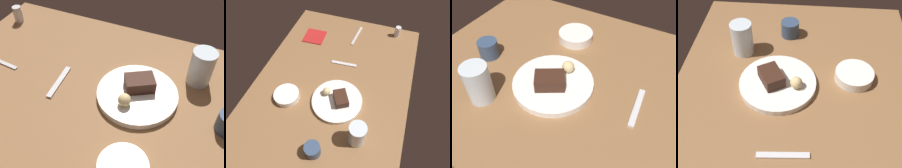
# 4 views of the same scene
# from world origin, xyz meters

# --- Properties ---
(dining_table) EXTENTS (1.20, 0.84, 0.03)m
(dining_table) POSITION_xyz_m (0.00, 0.00, 0.01)
(dining_table) COLOR brown
(dining_table) RESTS_ON ground
(dessert_plate) EXTENTS (0.26, 0.26, 0.02)m
(dessert_plate) POSITION_xyz_m (-0.10, -0.06, 0.04)
(dessert_plate) COLOR white
(dessert_plate) RESTS_ON dining_table
(chocolate_cake_slice) EXTENTS (0.11, 0.10, 0.04)m
(chocolate_cake_slice) POSITION_xyz_m (-0.10, -0.08, 0.07)
(chocolate_cake_slice) COLOR #381E14
(chocolate_cake_slice) RESTS_ON dessert_plate
(bread_roll) EXTENTS (0.04, 0.04, 0.04)m
(bread_roll) POSITION_xyz_m (-0.08, 0.00, 0.07)
(bread_roll) COLOR #DBC184
(bread_roll) RESTS_ON dessert_plate
(salt_shaker) EXTENTS (0.04, 0.04, 0.07)m
(salt_shaker) POSITION_xyz_m (0.52, -0.28, 0.06)
(salt_shaker) COLOR silver
(salt_shaker) RESTS_ON dining_table
(water_glass) EXTENTS (0.08, 0.08, 0.13)m
(water_glass) POSITION_xyz_m (-0.26, -0.21, 0.09)
(water_glass) COLOR silver
(water_glass) RESTS_ON dining_table
(dessert_spoon) EXTENTS (0.03, 0.15, 0.01)m
(dessert_spoon) POSITION_xyz_m (0.17, -0.02, 0.03)
(dessert_spoon) COLOR silver
(dessert_spoon) RESTS_ON dining_table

